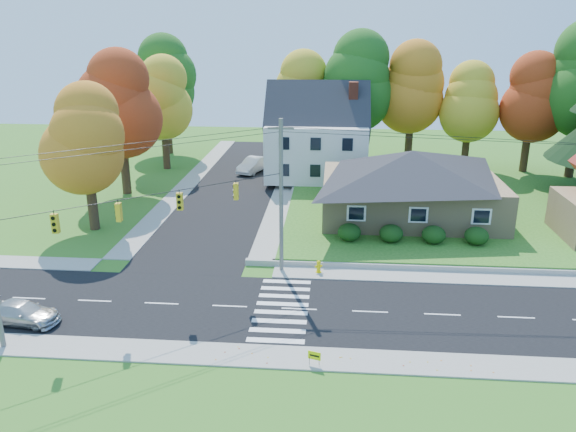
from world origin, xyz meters
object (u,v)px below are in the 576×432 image
(silver_sedan, at_px, (22,313))
(white_car, at_px, (253,165))
(fire_hydrant, at_px, (319,267))
(ranch_house, at_px, (411,183))

(silver_sedan, bearing_deg, white_car, -5.29)
(silver_sedan, relative_size, fire_hydrant, 4.58)
(ranch_house, height_order, fire_hydrant, ranch_house)
(silver_sedan, height_order, white_car, white_car)
(ranch_house, bearing_deg, white_car, 134.91)
(ranch_house, distance_m, silver_sedan, 29.65)
(ranch_house, xyz_separation_m, fire_hydrant, (-7.06, -11.00, -2.84))
(white_car, height_order, fire_hydrant, white_car)
(ranch_house, relative_size, silver_sedan, 3.56)
(silver_sedan, xyz_separation_m, white_car, (7.74, 33.88, 0.21))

